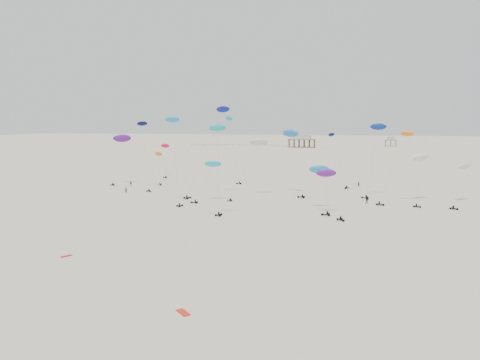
% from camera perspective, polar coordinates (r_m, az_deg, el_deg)
% --- Properties ---
extents(ground_plane, '(900.00, 900.00, 0.00)m').
position_cam_1_polar(ground_plane, '(224.81, 6.40, 1.79)').
color(ground_plane, beige).
extents(pavilion_main, '(21.00, 13.00, 9.80)m').
position_cam_1_polar(pavilion_main, '(374.40, 7.53, 4.63)').
color(pavilion_main, brown).
rests_on(pavilion_main, ground).
extents(pavilion_small, '(9.00, 7.00, 8.00)m').
position_cam_1_polar(pavilion_small, '(404.22, 17.89, 4.43)').
color(pavilion_small, brown).
rests_on(pavilion_small, ground).
extents(pier_fence, '(80.20, 0.20, 1.50)m').
position_cam_1_polar(pier_fence, '(383.00, -0.27, 4.23)').
color(pier_fence, black).
rests_on(pier_fence, ground).
extents(rig_0, '(8.06, 13.84, 14.96)m').
position_cam_1_polar(rig_0, '(165.17, -9.84, 2.10)').
color(rig_0, black).
rests_on(rig_0, ground).
extents(rig_1, '(7.83, 10.33, 23.06)m').
position_cam_1_polar(rig_1, '(123.23, -8.03, 4.79)').
color(rig_1, black).
rests_on(rig_1, ground).
extents(rig_2, '(5.60, 9.07, 13.27)m').
position_cam_1_polar(rig_2, '(182.31, -9.11, 3.31)').
color(rig_2, black).
rests_on(rig_2, ground).
extents(rig_3, '(7.96, 13.92, 19.69)m').
position_cam_1_polar(rig_3, '(155.11, 12.01, 2.15)').
color(rig_3, black).
rests_on(rig_3, ground).
extents(rig_4, '(8.61, 17.77, 16.84)m').
position_cam_1_polar(rig_4, '(135.29, 25.47, 0.65)').
color(rig_4, black).
rests_on(rig_4, ground).
extents(rig_5, '(4.21, 3.84, 20.84)m').
position_cam_1_polar(rig_5, '(105.00, -2.68, 3.12)').
color(rig_5, black).
rests_on(rig_5, ground).
extents(rig_6, '(9.56, 17.17, 17.52)m').
position_cam_1_polar(rig_6, '(113.84, 10.05, 0.33)').
color(rig_6, black).
rests_on(rig_6, ground).
extents(rig_7, '(9.69, 13.91, 23.15)m').
position_cam_1_polar(rig_7, '(151.31, -11.60, 4.40)').
color(rig_7, black).
rests_on(rig_7, ground).
extents(rig_8, '(6.14, 10.10, 16.87)m').
position_cam_1_polar(rig_8, '(163.98, -14.30, 4.39)').
color(rig_8, black).
rests_on(rig_8, ground).
extents(rig_9, '(8.00, 8.53, 23.14)m').
position_cam_1_polar(rig_9, '(161.71, -1.06, 5.62)').
color(rig_9, black).
rests_on(rig_9, ground).
extents(rig_10, '(6.56, 8.62, 20.81)m').
position_cam_1_polar(rig_10, '(137.74, 16.16, 4.33)').
color(rig_10, black).
rests_on(rig_10, ground).
extents(rig_11, '(9.58, 9.84, 19.46)m').
position_cam_1_polar(rig_11, '(127.06, 18.33, 1.65)').
color(rig_11, black).
rests_on(rig_11, ground).
extents(rig_12, '(6.72, 8.70, 11.67)m').
position_cam_1_polar(rig_12, '(125.52, -3.73, 1.11)').
color(rig_12, black).
rests_on(rig_12, ground).
extents(rig_13, '(4.98, 6.56, 10.45)m').
position_cam_1_polar(rig_13, '(110.27, 10.46, -0.25)').
color(rig_13, black).
rests_on(rig_13, ground).
extents(rig_14, '(6.02, 15.66, 15.66)m').
position_cam_1_polar(rig_14, '(133.59, 21.11, 1.95)').
color(rig_14, black).
rests_on(rig_14, ground).
extents(rig_15, '(8.76, 15.79, 19.56)m').
position_cam_1_polar(rig_15, '(133.88, 1.93, 3.92)').
color(rig_15, black).
rests_on(rig_15, ground).
extents(rig_16, '(10.06, 16.32, 27.33)m').
position_cam_1_polar(rig_16, '(134.93, -3.32, 5.61)').
color(rig_16, black).
rests_on(rig_16, ground).
extents(rig_17, '(8.42, 12.13, 19.74)m').
position_cam_1_polar(rig_17, '(137.55, 6.40, 4.41)').
color(rig_17, black).
rests_on(rig_17, ground).
extents(spectator_0, '(0.83, 0.65, 2.03)m').
position_cam_1_polar(spectator_0, '(143.18, -13.71, -1.54)').
color(spectator_0, black).
rests_on(spectator_0, ground).
extents(spectator_1, '(1.17, 0.77, 2.26)m').
position_cam_1_polar(spectator_1, '(126.04, 15.23, -2.78)').
color(spectator_1, black).
rests_on(spectator_1, ground).
extents(spectator_2, '(1.22, 0.80, 1.91)m').
position_cam_1_polar(spectator_2, '(157.28, -13.15, -0.74)').
color(spectator_2, black).
rests_on(spectator_2, ground).
extents(spectator_3, '(0.88, 0.74, 2.07)m').
position_cam_1_polar(spectator_3, '(156.48, 14.25, -0.81)').
color(spectator_3, black).
rests_on(spectator_3, ground).
extents(grounded_kite_a, '(2.21, 2.18, 0.08)m').
position_cam_1_polar(grounded_kite_a, '(55.13, -6.95, -15.78)').
color(grounded_kite_a, red).
rests_on(grounded_kite_a, ground).
extents(grounded_kite_b, '(1.55, 1.90, 0.07)m').
position_cam_1_polar(grounded_kite_b, '(80.37, -20.43, -8.72)').
color(grounded_kite_b, '#B60F0B').
rests_on(grounded_kite_b, ground).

